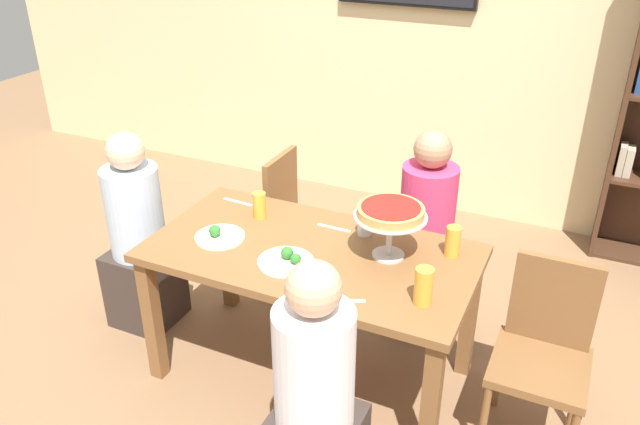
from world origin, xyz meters
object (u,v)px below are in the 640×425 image
object	(u,v)px
dining_table	(311,268)
diner_far_right	(425,243)
diner_near_right	(314,411)
salad_plate_near_diner	(287,260)
deep_dish_pizza_stand	(390,215)
beer_glass_amber_tall	(424,286)
salad_plate_far_diner	(219,236)
water_glass_clear_near	(365,224)
diner_head_west	(140,245)
cutlery_fork_near	(238,202)
chair_far_left	(298,218)
beer_glass_amber_short	(260,205)
cutlery_knife_near	(344,301)
beer_glass_amber_spare	(453,241)
chair_head_east	(544,348)
cutlery_fork_far	(334,228)

from	to	relation	value
dining_table	diner_far_right	bearing A→B (deg)	62.95
diner_near_right	salad_plate_near_diner	xyz separation A→B (m)	(-0.39, 0.54, 0.26)
deep_dish_pizza_stand	beer_glass_amber_tall	size ratio (longest dim) A/B	2.03
salad_plate_far_diner	water_glass_clear_near	bearing A→B (deg)	28.37
diner_head_west	cutlery_fork_near	bearing A→B (deg)	28.24
chair_far_left	beer_glass_amber_short	size ratio (longest dim) A/B	6.34
diner_head_west	salad_plate_near_diner	world-z (taller)	diner_head_west
salad_plate_far_diner	cutlery_knife_near	xyz separation A→B (m)	(0.75, -0.22, -0.01)
beer_glass_amber_spare	water_glass_clear_near	world-z (taller)	beer_glass_amber_spare
chair_head_east	salad_plate_near_diner	world-z (taller)	chair_head_east
deep_dish_pizza_stand	cutlery_fork_near	size ratio (longest dim) A/B	1.84
deep_dish_pizza_stand	beer_glass_amber_short	size ratio (longest dim) A/B	2.42
cutlery_fork_near	salad_plate_near_diner	bearing A→B (deg)	143.52
dining_table	diner_far_right	xyz separation A→B (m)	(0.36, 0.70, -0.15)
cutlery_fork_far	beer_glass_amber_short	bearing A→B (deg)	8.44
salad_plate_near_diner	salad_plate_far_diner	xyz separation A→B (m)	(-0.40, 0.06, -0.00)
salad_plate_far_diner	beer_glass_amber_spare	size ratio (longest dim) A/B	1.65
diner_far_right	chair_head_east	distance (m)	0.96
chair_far_left	cutlery_fork_far	world-z (taller)	chair_far_left
chair_far_left	salad_plate_far_diner	bearing A→B (deg)	-2.62
chair_far_left	cutlery_fork_near	world-z (taller)	chair_far_left
chair_head_east	water_glass_clear_near	xyz separation A→B (m)	(-0.91, 0.18, 0.31)
beer_glass_amber_short	dining_table	bearing A→B (deg)	-25.86
salad_plate_near_diner	beer_glass_amber_tall	distance (m)	0.65
beer_glass_amber_tall	cutlery_fork_near	distance (m)	1.26
chair_far_left	beer_glass_amber_spare	xyz separation A→B (m)	(1.02, -0.45, 0.33)
diner_head_west	chair_far_left	distance (m)	0.92
diner_near_right	beer_glass_amber_short	world-z (taller)	diner_near_right
salad_plate_far_diner	beer_glass_amber_short	bearing A→B (deg)	75.18
beer_glass_amber_spare	water_glass_clear_near	size ratio (longest dim) A/B	1.30
chair_head_east	beer_glass_amber_spare	distance (m)	0.60
diner_near_right	cutlery_knife_near	size ratio (longest dim) A/B	6.39
water_glass_clear_near	cutlery_knife_near	bearing A→B (deg)	-77.20
deep_dish_pizza_stand	beer_glass_amber_spare	bearing A→B (deg)	26.53
dining_table	diner_head_west	size ratio (longest dim) A/B	1.33
diner_far_right	cutlery_knife_near	size ratio (longest dim) A/B	6.39
salad_plate_near_diner	cutlery_fork_near	xyz separation A→B (m)	(-0.52, 0.43, -0.01)
cutlery_knife_near	diner_head_west	bearing A→B (deg)	144.16
diner_far_right	cutlery_fork_near	world-z (taller)	diner_far_right
beer_glass_amber_short	cutlery_fork_far	size ratio (longest dim) A/B	0.76
deep_dish_pizza_stand	beer_glass_amber_spare	world-z (taller)	deep_dish_pizza_stand
chair_head_east	beer_glass_amber_short	bearing A→B (deg)	-4.62
dining_table	diner_head_west	distance (m)	1.07
chair_head_east	chair_far_left	bearing A→B (deg)	-22.34
beer_glass_amber_spare	cutlery_knife_near	size ratio (longest dim) A/B	0.81
water_glass_clear_near	chair_far_left	bearing A→B (deg)	143.55
chair_far_left	water_glass_clear_near	bearing A→B (deg)	53.55
beer_glass_amber_tall	beer_glass_amber_spare	distance (m)	0.42
diner_far_right	chair_head_east	size ratio (longest dim) A/B	1.32
dining_table	chair_far_left	bearing A→B (deg)	121.42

